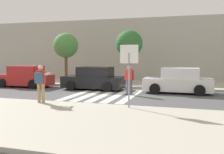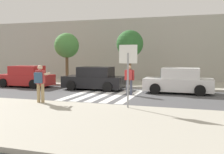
{
  "view_description": "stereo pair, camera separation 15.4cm",
  "coord_description": "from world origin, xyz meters",
  "px_view_note": "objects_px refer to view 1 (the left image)",
  "views": [
    {
      "loc": [
        4.92,
        -14.17,
        2.28
      ],
      "look_at": [
        0.6,
        -0.2,
        1.1
      ],
      "focal_mm": 42.0,
      "sensor_mm": 36.0,
      "label": 1
    },
    {
      "loc": [
        5.07,
        -14.12,
        2.28
      ],
      "look_at": [
        0.6,
        -0.2,
        1.1
      ],
      "focal_mm": 42.0,
      "sensor_mm": 36.0,
      "label": 2
    }
  ],
  "objects_px": {
    "parked_car_black": "(94,79)",
    "parked_car_red": "(25,77)",
    "stop_sign": "(129,62)",
    "parked_car_white": "(178,81)",
    "street_tree_center": "(129,44)",
    "photographer_with_backpack": "(41,80)",
    "street_tree_west": "(66,46)",
    "pedestrian_crossing": "(129,78)"
  },
  "relations": [
    {
      "from": "photographer_with_backpack",
      "to": "street_tree_center",
      "type": "height_order",
      "value": "street_tree_center"
    },
    {
      "from": "photographer_with_backpack",
      "to": "parked_car_red",
      "type": "xyz_separation_m",
      "value": [
        -5.2,
        6.09,
        -0.44
      ]
    },
    {
      "from": "stop_sign",
      "to": "parked_car_red",
      "type": "xyz_separation_m",
      "value": [
        -9.32,
        5.98,
        -1.31
      ]
    },
    {
      "from": "stop_sign",
      "to": "street_tree_west",
      "type": "relative_size",
      "value": 0.66
    },
    {
      "from": "photographer_with_backpack",
      "to": "street_tree_center",
      "type": "bearing_deg",
      "value": 75.38
    },
    {
      "from": "pedestrian_crossing",
      "to": "street_tree_west",
      "type": "bearing_deg",
      "value": 148.34
    },
    {
      "from": "parked_car_black",
      "to": "parked_car_white",
      "type": "xyz_separation_m",
      "value": [
        5.55,
        -0.0,
        0.0
      ]
    },
    {
      "from": "parked_car_red",
      "to": "street_tree_west",
      "type": "distance_m",
      "value": 3.88
    },
    {
      "from": "stop_sign",
      "to": "parked_car_red",
      "type": "distance_m",
      "value": 11.15
    },
    {
      "from": "parked_car_black",
      "to": "parked_car_red",
      "type": "bearing_deg",
      "value": -180.0
    },
    {
      "from": "stop_sign",
      "to": "street_tree_west",
      "type": "xyz_separation_m",
      "value": [
        -6.97,
        7.99,
        1.03
      ]
    },
    {
      "from": "parked_car_black",
      "to": "parked_car_white",
      "type": "bearing_deg",
      "value": -0.0
    },
    {
      "from": "pedestrian_crossing",
      "to": "parked_car_red",
      "type": "relative_size",
      "value": 0.42
    },
    {
      "from": "parked_car_white",
      "to": "street_tree_center",
      "type": "xyz_separation_m",
      "value": [
        -3.63,
        2.19,
        2.41
      ]
    },
    {
      "from": "parked_car_black",
      "to": "street_tree_center",
      "type": "xyz_separation_m",
      "value": [
        1.91,
        2.19,
        2.41
      ]
    },
    {
      "from": "parked_car_white",
      "to": "street_tree_center",
      "type": "relative_size",
      "value": 1.02
    },
    {
      "from": "parked_car_red",
      "to": "street_tree_center",
      "type": "height_order",
      "value": "street_tree_center"
    },
    {
      "from": "parked_car_white",
      "to": "street_tree_west",
      "type": "xyz_separation_m",
      "value": [
        -8.65,
        2.01,
        2.34
      ]
    },
    {
      "from": "pedestrian_crossing",
      "to": "parked_car_red",
      "type": "distance_m",
      "value": 8.47
    },
    {
      "from": "parked_car_red",
      "to": "parked_car_black",
      "type": "bearing_deg",
      "value": 0.0
    },
    {
      "from": "stop_sign",
      "to": "parked_car_white",
      "type": "bearing_deg",
      "value": 74.3
    },
    {
      "from": "pedestrian_crossing",
      "to": "street_tree_center",
      "type": "xyz_separation_m",
      "value": [
        -0.94,
        3.85,
        2.17
      ]
    },
    {
      "from": "pedestrian_crossing",
      "to": "stop_sign",
      "type": "bearing_deg",
      "value": -76.76
    },
    {
      "from": "parked_car_white",
      "to": "street_tree_west",
      "type": "relative_size",
      "value": 1.05
    },
    {
      "from": "stop_sign",
      "to": "pedestrian_crossing",
      "type": "height_order",
      "value": "stop_sign"
    },
    {
      "from": "photographer_with_backpack",
      "to": "street_tree_west",
      "type": "relative_size",
      "value": 0.44
    },
    {
      "from": "street_tree_west",
      "to": "pedestrian_crossing",
      "type": "bearing_deg",
      "value": -31.66
    },
    {
      "from": "parked_car_red",
      "to": "street_tree_center",
      "type": "xyz_separation_m",
      "value": [
        7.36,
        2.19,
        2.41
      ]
    },
    {
      "from": "street_tree_west",
      "to": "street_tree_center",
      "type": "bearing_deg",
      "value": 2.04
    },
    {
      "from": "parked_car_red",
      "to": "parked_car_black",
      "type": "relative_size",
      "value": 1.0
    },
    {
      "from": "parked_car_black",
      "to": "parked_car_white",
      "type": "relative_size",
      "value": 1.0
    },
    {
      "from": "parked_car_white",
      "to": "street_tree_center",
      "type": "distance_m",
      "value": 4.88
    },
    {
      "from": "stop_sign",
      "to": "parked_car_black",
      "type": "relative_size",
      "value": 0.63
    },
    {
      "from": "photographer_with_backpack",
      "to": "pedestrian_crossing",
      "type": "bearing_deg",
      "value": 55.02
    },
    {
      "from": "photographer_with_backpack",
      "to": "street_tree_west",
      "type": "distance_m",
      "value": 8.79
    },
    {
      "from": "stop_sign",
      "to": "parked_car_black",
      "type": "bearing_deg",
      "value": 122.91
    },
    {
      "from": "photographer_with_backpack",
      "to": "parked_car_white",
      "type": "distance_m",
      "value": 8.42
    },
    {
      "from": "stop_sign",
      "to": "photographer_with_backpack",
      "type": "xyz_separation_m",
      "value": [
        -4.11,
        -0.11,
        -0.86
      ]
    },
    {
      "from": "pedestrian_crossing",
      "to": "street_tree_west",
      "type": "height_order",
      "value": "street_tree_west"
    },
    {
      "from": "parked_car_red",
      "to": "parked_car_black",
      "type": "height_order",
      "value": "same"
    },
    {
      "from": "parked_car_white",
      "to": "street_tree_west",
      "type": "height_order",
      "value": "street_tree_west"
    },
    {
      "from": "stop_sign",
      "to": "street_tree_west",
      "type": "distance_m",
      "value": 10.65
    }
  ]
}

